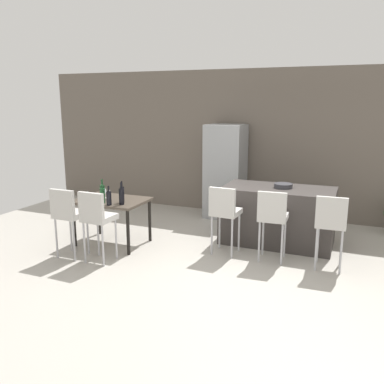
{
  "coord_description": "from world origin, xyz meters",
  "views": [
    {
      "loc": [
        1.71,
        -5.26,
        2.27
      ],
      "look_at": [
        -0.74,
        0.66,
        0.85
      ],
      "focal_mm": 38.28,
      "sensor_mm": 36.0,
      "label": 1
    }
  ],
  "objects_px": {
    "wine_glass_near": "(105,190)",
    "dining_chair_near": "(68,212)",
    "kitchen_island": "(278,215)",
    "dining_table": "(112,204)",
    "bar_chair_right": "(331,221)",
    "wine_bottle_end": "(102,195)",
    "wine_bottle_left": "(122,194)",
    "refrigerator": "(225,171)",
    "wine_bottle_middle": "(102,193)",
    "bar_chair_middle": "(273,215)",
    "wine_glass_inner": "(109,192)",
    "dining_chair_far": "(96,215)",
    "wine_bottle_corner": "(121,196)",
    "bar_chair_left": "(225,210)",
    "wine_glass_right": "(88,194)",
    "wine_bottle_far": "(109,198)",
    "fruit_bowl": "(283,186)"
  },
  "relations": [
    {
      "from": "bar_chair_middle",
      "to": "wine_glass_inner",
      "type": "height_order",
      "value": "bar_chair_middle"
    },
    {
      "from": "wine_bottle_corner",
      "to": "fruit_bowl",
      "type": "relative_size",
      "value": 1.18
    },
    {
      "from": "wine_bottle_far",
      "to": "wine_bottle_corner",
      "type": "xyz_separation_m",
      "value": [
        0.16,
        0.1,
        0.02
      ]
    },
    {
      "from": "wine_bottle_left",
      "to": "refrigerator",
      "type": "distance_m",
      "value": 2.53
    },
    {
      "from": "dining_chair_far",
      "to": "wine_glass_inner",
      "type": "distance_m",
      "value": 0.83
    },
    {
      "from": "wine_bottle_middle",
      "to": "refrigerator",
      "type": "bearing_deg",
      "value": 62.59
    },
    {
      "from": "bar_chair_left",
      "to": "dining_chair_far",
      "type": "distance_m",
      "value": 1.86
    },
    {
      "from": "kitchen_island",
      "to": "dining_table",
      "type": "bearing_deg",
      "value": -156.43
    },
    {
      "from": "bar_chair_right",
      "to": "wine_bottle_end",
      "type": "xyz_separation_m",
      "value": [
        -3.32,
        -0.47,
        0.16
      ]
    },
    {
      "from": "bar_chair_right",
      "to": "wine_glass_right",
      "type": "height_order",
      "value": "bar_chair_right"
    },
    {
      "from": "fruit_bowl",
      "to": "wine_bottle_end",
      "type": "bearing_deg",
      "value": -152.04
    },
    {
      "from": "dining_chair_near",
      "to": "wine_bottle_middle",
      "type": "xyz_separation_m",
      "value": [
        0.18,
        0.62,
        0.18
      ]
    },
    {
      "from": "bar_chair_left",
      "to": "fruit_bowl",
      "type": "height_order",
      "value": "bar_chair_left"
    },
    {
      "from": "bar_chair_right",
      "to": "wine_bottle_far",
      "type": "distance_m",
      "value": 3.21
    },
    {
      "from": "wine_bottle_end",
      "to": "refrigerator",
      "type": "height_order",
      "value": "refrigerator"
    },
    {
      "from": "wine_bottle_end",
      "to": "refrigerator",
      "type": "bearing_deg",
      "value": 64.84
    },
    {
      "from": "bar_chair_middle",
      "to": "wine_bottle_far",
      "type": "bearing_deg",
      "value": -166.87
    },
    {
      "from": "dining_chair_far",
      "to": "wine_glass_inner",
      "type": "bearing_deg",
      "value": 110.6
    },
    {
      "from": "wine_bottle_corner",
      "to": "wine_glass_inner",
      "type": "relative_size",
      "value": 1.98
    },
    {
      "from": "dining_chair_far",
      "to": "wine_bottle_middle",
      "type": "xyz_separation_m",
      "value": [
        -0.31,
        0.62,
        0.18
      ]
    },
    {
      "from": "kitchen_island",
      "to": "refrigerator",
      "type": "height_order",
      "value": "refrigerator"
    },
    {
      "from": "wine_bottle_middle",
      "to": "refrigerator",
      "type": "xyz_separation_m",
      "value": [
        1.24,
        2.4,
        0.05
      ]
    },
    {
      "from": "bar_chair_middle",
      "to": "dining_chair_near",
      "type": "xyz_separation_m",
      "value": [
        -2.79,
        -0.99,
        0.0
      ]
    },
    {
      "from": "wine_bottle_end",
      "to": "fruit_bowl",
      "type": "distance_m",
      "value": 2.85
    },
    {
      "from": "kitchen_island",
      "to": "bar_chair_right",
      "type": "distance_m",
      "value": 1.24
    },
    {
      "from": "wine_bottle_middle",
      "to": "wine_bottle_far",
      "type": "distance_m",
      "value": 0.3
    },
    {
      "from": "refrigerator",
      "to": "kitchen_island",
      "type": "bearing_deg",
      "value": -42.6
    },
    {
      "from": "dining_chair_far",
      "to": "bar_chair_left",
      "type": "bearing_deg",
      "value": 32.13
    },
    {
      "from": "kitchen_island",
      "to": "refrigerator",
      "type": "xyz_separation_m",
      "value": [
        -1.28,
        1.18,
        0.46
      ]
    },
    {
      "from": "dining_chair_far",
      "to": "wine_bottle_corner",
      "type": "distance_m",
      "value": 0.57
    },
    {
      "from": "dining_chair_far",
      "to": "refrigerator",
      "type": "xyz_separation_m",
      "value": [
        0.93,
        3.01,
        0.22
      ]
    },
    {
      "from": "bar_chair_right",
      "to": "dining_table",
      "type": "xyz_separation_m",
      "value": [
        -3.33,
        -0.23,
        -0.04
      ]
    },
    {
      "from": "wine_bottle_middle",
      "to": "kitchen_island",
      "type": "bearing_deg",
      "value": 25.79
    },
    {
      "from": "bar_chair_left",
      "to": "wine_glass_inner",
      "type": "bearing_deg",
      "value": -172.95
    },
    {
      "from": "dining_table",
      "to": "bar_chair_middle",
      "type": "bearing_deg",
      "value": 5.07
    },
    {
      "from": "bar_chair_right",
      "to": "wine_bottle_middle",
      "type": "height_order",
      "value": "wine_bottle_middle"
    },
    {
      "from": "wine_glass_inner",
      "to": "kitchen_island",
      "type": "bearing_deg",
      "value": 23.34
    },
    {
      "from": "dining_table",
      "to": "wine_bottle_left",
      "type": "height_order",
      "value": "wine_bottle_left"
    },
    {
      "from": "bar_chair_left",
      "to": "bar_chair_middle",
      "type": "xyz_separation_m",
      "value": [
        0.72,
        0.0,
        0.0
      ]
    },
    {
      "from": "wine_glass_near",
      "to": "dining_chair_near",
      "type": "bearing_deg",
      "value": -96.77
    },
    {
      "from": "dining_table",
      "to": "dining_chair_far",
      "type": "relative_size",
      "value": 1.06
    },
    {
      "from": "bar_chair_middle",
      "to": "bar_chair_right",
      "type": "xyz_separation_m",
      "value": [
        0.79,
        -0.0,
        0.0
      ]
    },
    {
      "from": "kitchen_island",
      "to": "wine_glass_near",
      "type": "distance_m",
      "value": 2.83
    },
    {
      "from": "dining_chair_far",
      "to": "wine_glass_right",
      "type": "height_order",
      "value": "dining_chair_far"
    },
    {
      "from": "bar_chair_middle",
      "to": "wine_glass_inner",
      "type": "bearing_deg",
      "value": -174.9
    },
    {
      "from": "wine_glass_right",
      "to": "wine_glass_inner",
      "type": "relative_size",
      "value": 1.0
    },
    {
      "from": "wine_bottle_corner",
      "to": "wine_glass_inner",
      "type": "xyz_separation_m",
      "value": [
        -0.37,
        0.22,
        -0.01
      ]
    },
    {
      "from": "dining_table",
      "to": "wine_glass_near",
      "type": "bearing_deg",
      "value": 162.46
    },
    {
      "from": "dining_table",
      "to": "wine_bottle_end",
      "type": "xyz_separation_m",
      "value": [
        0.0,
        -0.25,
        0.2
      ]
    },
    {
      "from": "bar_chair_left",
      "to": "wine_bottle_left",
      "type": "bearing_deg",
      "value": -167.98
    }
  ]
}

